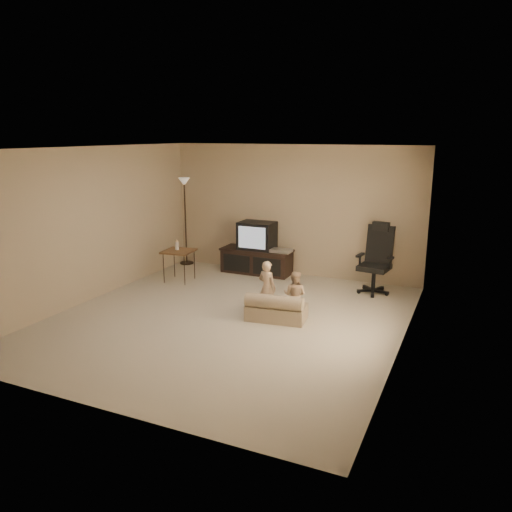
{
  "coord_description": "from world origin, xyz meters",
  "views": [
    {
      "loc": [
        3.25,
        -6.22,
        2.7
      ],
      "look_at": [
        0.19,
        0.6,
        0.86
      ],
      "focal_mm": 35.0,
      "sensor_mm": 36.0,
      "label": 1
    }
  ],
  "objects": [
    {
      "name": "side_table",
      "position": [
        -1.75,
        1.4,
        0.57
      ],
      "size": [
        0.58,
        0.58,
        0.79
      ],
      "rotation": [
        0.0,
        0.0,
        0.1
      ],
      "color": "brown",
      "rests_on": "floor"
    },
    {
      "name": "office_chair",
      "position": [
        1.74,
        2.21,
        0.44
      ],
      "size": [
        0.64,
        0.67,
        1.22
      ],
      "rotation": [
        0.0,
        0.0,
        -0.14
      ],
      "color": "black",
      "rests_on": "floor"
    },
    {
      "name": "child_sofa",
      "position": [
        0.67,
        0.25,
        0.17
      ],
      "size": [
        0.92,
        0.59,
        0.43
      ],
      "rotation": [
        0.0,
        0.0,
        0.12
      ],
      "color": "tan",
      "rests_on": "floor"
    },
    {
      "name": "room_shell",
      "position": [
        0.0,
        0.0,
        1.52
      ],
      "size": [
        5.5,
        5.5,
        5.5
      ],
      "color": "white",
      "rests_on": "floor"
    },
    {
      "name": "floor",
      "position": [
        0.0,
        0.0,
        0.0
      ],
      "size": [
        5.5,
        5.5,
        0.0
      ],
      "primitive_type": "plane",
      "color": "beige",
      "rests_on": "ground"
    },
    {
      "name": "floor_lamp",
      "position": [
        -2.3,
        2.55,
        1.32
      ],
      "size": [
        0.28,
        0.28,
        1.82
      ],
      "color": "black",
      "rests_on": "floor"
    },
    {
      "name": "toddler_left",
      "position": [
        0.44,
        0.45,
        0.42
      ],
      "size": [
        0.35,
        0.29,
        0.84
      ],
      "primitive_type": "imported",
      "rotation": [
        0.0,
        0.0,
        2.91
      ],
      "color": "tan",
      "rests_on": "floor"
    },
    {
      "name": "toddler_right",
      "position": [
        0.89,
        0.44,
        0.37
      ],
      "size": [
        0.36,
        0.2,
        0.73
      ],
      "primitive_type": "imported",
      "rotation": [
        0.0,
        0.0,
        3.12
      ],
      "color": "tan",
      "rests_on": "floor"
    },
    {
      "name": "tv_stand",
      "position": [
        -0.64,
        2.49,
        0.43
      ],
      "size": [
        1.44,
        0.53,
        1.02
      ],
      "rotation": [
        0.0,
        0.0,
        -0.0
      ],
      "color": "black",
      "rests_on": "floor"
    }
  ]
}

